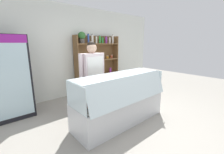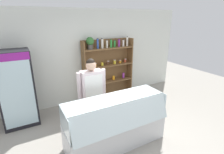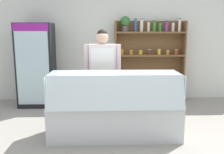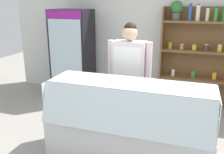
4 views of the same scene
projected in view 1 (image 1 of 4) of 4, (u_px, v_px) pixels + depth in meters
The scene contains 6 objects.
ground_plane at pixel (129, 119), 3.24m from camera, with size 12.00×12.00×0.00m, color gray.
back_wall at pixel (74, 52), 4.65m from camera, with size 6.80×0.10×2.70m, color silver.
drinks_fridge at pixel (10, 78), 3.20m from camera, with size 0.75×0.61×1.79m.
shelving_unit at pixel (96, 59), 4.98m from camera, with size 1.60×0.29×1.95m.
deli_display_case at pixel (120, 107), 3.10m from camera, with size 1.99×0.74×1.01m.
shop_clerk at pixel (93, 72), 3.35m from camera, with size 0.65×0.25×1.66m.
Camera 1 is at (-2.21, -1.99, 1.62)m, focal length 24.00 mm.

